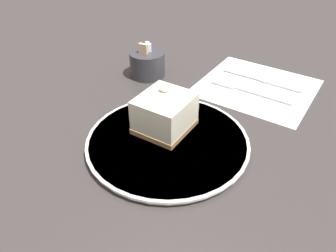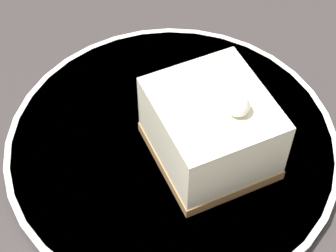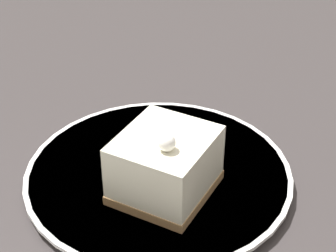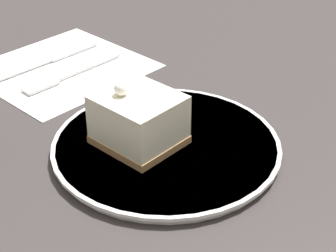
# 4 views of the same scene
# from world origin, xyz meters

# --- Properties ---
(ground_plane) EXTENTS (4.00, 4.00, 0.00)m
(ground_plane) POSITION_xyz_m (0.00, 0.00, 0.00)
(ground_plane) COLOR #383333
(plate) EXTENTS (0.27, 0.27, 0.01)m
(plate) POSITION_xyz_m (0.03, 0.01, 0.01)
(plate) COLOR silver
(plate) RESTS_ON ground_plane
(cake_slice) EXTENTS (0.11, 0.10, 0.08)m
(cake_slice) POSITION_xyz_m (0.04, 0.04, 0.04)
(cake_slice) COLOR #9E7547
(cake_slice) RESTS_ON plate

